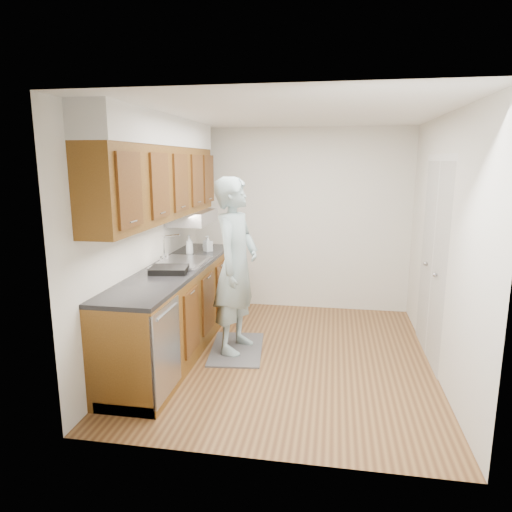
# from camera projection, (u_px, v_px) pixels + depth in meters

# --- Properties ---
(floor) EXTENTS (3.50, 3.50, 0.00)m
(floor) POSITION_uv_depth(u_px,v_px,m) (285.00, 356.00, 4.89)
(floor) COLOR brown
(floor) RESTS_ON ground
(ceiling) EXTENTS (3.50, 3.50, 0.00)m
(ceiling) POSITION_uv_depth(u_px,v_px,m) (289.00, 113.00, 4.38)
(ceiling) COLOR white
(ceiling) RESTS_ON wall_left
(wall_left) EXTENTS (0.02, 3.50, 2.50)m
(wall_left) POSITION_uv_depth(u_px,v_px,m) (148.00, 237.00, 4.88)
(wall_left) COLOR silver
(wall_left) RESTS_ON floor
(wall_right) EXTENTS (0.02, 3.50, 2.50)m
(wall_right) POSITION_uv_depth(u_px,v_px,m) (442.00, 246.00, 4.38)
(wall_right) COLOR silver
(wall_right) RESTS_ON floor
(wall_back) EXTENTS (3.00, 0.02, 2.50)m
(wall_back) POSITION_uv_depth(u_px,v_px,m) (300.00, 220.00, 6.32)
(wall_back) COLOR silver
(wall_back) RESTS_ON floor
(counter) EXTENTS (0.64, 2.80, 1.30)m
(counter) POSITION_uv_depth(u_px,v_px,m) (177.00, 307.00, 4.98)
(counter) COLOR brown
(counter) RESTS_ON floor
(upper_cabinets) EXTENTS (0.47, 2.80, 1.21)m
(upper_cabinets) POSITION_uv_depth(u_px,v_px,m) (161.00, 171.00, 4.75)
(upper_cabinets) COLOR brown
(upper_cabinets) RESTS_ON wall_left
(closet_door) EXTENTS (0.02, 1.22, 2.05)m
(closet_door) POSITION_uv_depth(u_px,v_px,m) (433.00, 262.00, 4.72)
(closet_door) COLOR silver
(closet_door) RESTS_ON wall_right
(floor_mat) EXTENTS (0.65, 1.00, 0.02)m
(floor_mat) POSITION_uv_depth(u_px,v_px,m) (237.00, 349.00, 5.05)
(floor_mat) COLOR slate
(floor_mat) RESTS_ON floor
(person) EXTENTS (0.63, 0.83, 2.13)m
(person) POSITION_uv_depth(u_px,v_px,m) (236.00, 254.00, 4.83)
(person) COLOR #92ADB2
(person) RESTS_ON floor_mat
(soap_bottle_a) EXTENTS (0.10, 0.10, 0.24)m
(soap_bottle_a) POSITION_uv_depth(u_px,v_px,m) (189.00, 245.00, 5.50)
(soap_bottle_a) COLOR silver
(soap_bottle_a) RESTS_ON counter
(soap_bottle_b) EXTENTS (0.13, 0.13, 0.20)m
(soap_bottle_b) POSITION_uv_depth(u_px,v_px,m) (208.00, 243.00, 5.70)
(soap_bottle_b) COLOR silver
(soap_bottle_b) RESTS_ON counter
(soap_bottle_c) EXTENTS (0.16, 0.16, 0.15)m
(soap_bottle_c) POSITION_uv_depth(u_px,v_px,m) (207.00, 244.00, 5.81)
(soap_bottle_c) COLOR silver
(soap_bottle_c) RESTS_ON counter
(dish_rack) EXTENTS (0.42, 0.37, 0.06)m
(dish_rack) POSITION_uv_depth(u_px,v_px,m) (169.00, 270.00, 4.63)
(dish_rack) COLOR black
(dish_rack) RESTS_ON counter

